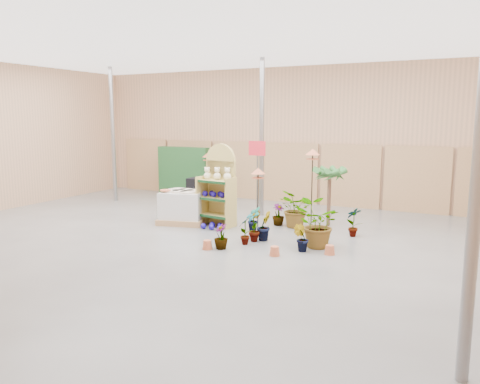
# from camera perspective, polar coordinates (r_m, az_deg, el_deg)

# --- Properties ---
(room) EXTENTS (15.20, 12.10, 4.70)m
(room) POSITION_cam_1_polar(r_m,az_deg,el_deg) (11.16, -2.74, 5.84)
(room) COLOR #5E5E5E
(room) RESTS_ON ground
(display_shelf) EXTENTS (0.97, 0.68, 2.17)m
(display_shelf) POSITION_cam_1_polar(r_m,az_deg,el_deg) (12.35, -2.56, 0.45)
(display_shelf) COLOR tan
(display_shelf) RESTS_ON ground
(teddy_bears) EXTENTS (0.80, 0.20, 0.33)m
(teddy_bears) POSITION_cam_1_polar(r_m,az_deg,el_deg) (12.20, -2.71, 2.14)
(teddy_bears) COLOR beige
(teddy_bears) RESTS_ON display_shelf
(gazing_balls_shelf) EXTENTS (0.80, 0.27, 0.15)m
(gazing_balls_shelf) POSITION_cam_1_polar(r_m,az_deg,el_deg) (12.27, -2.83, -0.27)
(gazing_balls_shelf) COLOR #170C8D
(gazing_balls_shelf) RESTS_ON display_shelf
(gazing_balls_floor) EXTENTS (0.63, 0.39, 0.15)m
(gazing_balls_floor) POSITION_cam_1_polar(r_m,az_deg,el_deg) (12.06, -3.27, -4.20)
(gazing_balls_floor) COLOR #170C8D
(gazing_balls_floor) RESTS_ON ground
(pallet_stack) EXTENTS (1.44, 1.29, 0.91)m
(pallet_stack) POSITION_cam_1_polar(r_m,az_deg,el_deg) (12.77, -6.94, -1.83)
(pallet_stack) COLOR #A1774D
(pallet_stack) RESTS_ON ground
(charcoal_planters) EXTENTS (0.50, 0.50, 1.00)m
(charcoal_planters) POSITION_cam_1_polar(r_m,az_deg,el_deg) (14.50, -5.24, -0.25)
(charcoal_planters) COLOR black
(charcoal_planters) RESTS_ON ground
(trellis_stock) EXTENTS (2.00, 0.30, 1.80)m
(trellis_stock) POSITION_cam_1_polar(r_m,az_deg,el_deg) (16.90, -6.88, 2.42)
(trellis_stock) COLOR #1D4A22
(trellis_stock) RESTS_ON ground
(offer_sign) EXTENTS (0.50, 0.08, 2.20)m
(offer_sign) POSITION_cam_1_polar(r_m,az_deg,el_deg) (13.01, 2.12, 3.46)
(offer_sign) COLOR gray
(offer_sign) RESTS_ON ground
(bird_table_front) EXTENTS (0.34, 0.34, 1.66)m
(bird_table_front) POSITION_cam_1_polar(r_m,az_deg,el_deg) (11.11, 2.22, 2.31)
(bird_table_front) COLOR black
(bird_table_front) RESTS_ON ground
(bird_table_right) EXTENTS (0.34, 0.34, 2.11)m
(bird_table_right) POSITION_cam_1_polar(r_m,az_deg,el_deg) (11.13, 8.85, 4.46)
(bird_table_right) COLOR black
(bird_table_right) RESTS_ON ground
(bird_table_back) EXTENTS (0.34, 0.34, 1.65)m
(bird_table_back) POSITION_cam_1_polar(r_m,az_deg,el_deg) (15.90, -4.01, 4.32)
(bird_table_back) COLOR black
(bird_table_back) RESTS_ON ground
(palm) EXTENTS (0.70, 0.70, 1.67)m
(palm) POSITION_cam_1_polar(r_m,az_deg,el_deg) (12.43, 10.88, 2.34)
(palm) COLOR brown
(palm) RESTS_ON ground
(potted_plant_0) EXTENTS (0.51, 0.50, 0.81)m
(potted_plant_0) POSITION_cam_1_polar(r_m,az_deg,el_deg) (10.81, 1.69, -3.95)
(potted_plant_0) COLOR #2D662B
(potted_plant_0) RESTS_ON ground
(potted_plant_1) EXTENTS (0.31, 0.38, 0.69)m
(potted_plant_1) POSITION_cam_1_polar(r_m,az_deg,el_deg) (10.94, 2.95, -4.12)
(potted_plant_1) COLOR #2D662B
(potted_plant_1) RESTS_ON ground
(potted_plant_4) EXTENTS (0.44, 0.46, 0.72)m
(potted_plant_4) POSITION_cam_1_polar(r_m,az_deg,el_deg) (11.59, 13.68, -3.54)
(potted_plant_4) COLOR #2D662B
(potted_plant_4) RESTS_ON ground
(potted_plant_5) EXTENTS (0.35, 0.29, 0.58)m
(potted_plant_5) POSITION_cam_1_polar(r_m,az_deg,el_deg) (11.79, 1.72, -3.42)
(potted_plant_5) COLOR #2D662B
(potted_plant_5) RESTS_ON ground
(potted_plant_6) EXTENTS (1.17, 1.17, 0.98)m
(potted_plant_6) POSITION_cam_1_polar(r_m,az_deg,el_deg) (12.23, 6.89, -2.06)
(potted_plant_6) COLOR #2D662B
(potted_plant_6) RESTS_ON ground
(potted_plant_7) EXTENTS (0.44, 0.44, 0.55)m
(potted_plant_7) POSITION_cam_1_polar(r_m,az_deg,el_deg) (10.24, -2.32, -5.44)
(potted_plant_7) COLOR #2D662B
(potted_plant_7) RESTS_ON ground
(potted_plant_8) EXTENTS (0.25, 0.36, 0.67)m
(potted_plant_8) POSITION_cam_1_polar(r_m,az_deg,el_deg) (10.57, 0.62, -4.63)
(potted_plant_8) COLOR #2D662B
(potted_plant_8) RESTS_ON ground
(potted_plant_9) EXTENTS (0.35, 0.30, 0.58)m
(potted_plant_9) POSITION_cam_1_polar(r_m,az_deg,el_deg) (10.12, 7.46, -5.60)
(potted_plant_9) COLOR #2D662B
(potted_plant_9) RESTS_ON ground
(potted_plant_10) EXTENTS (1.04, 0.93, 1.06)m
(potted_plant_10) POSITION_cam_1_polar(r_m,az_deg,el_deg) (10.40, 9.20, -3.90)
(potted_plant_10) COLOR #2D662B
(potted_plant_10) RESTS_ON ground
(potted_plant_11) EXTENTS (0.43, 0.43, 0.57)m
(potted_plant_11) POSITION_cam_1_polar(r_m,az_deg,el_deg) (12.48, 4.69, -2.77)
(potted_plant_11) COLOR #2D662B
(potted_plant_11) RESTS_ON ground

